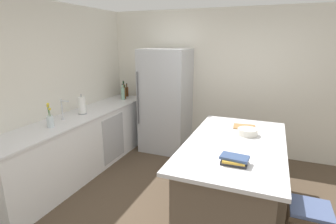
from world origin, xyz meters
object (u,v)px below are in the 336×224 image
(bar_stool, at_px, (309,219))
(flower_vase, at_px, (50,120))
(sink_faucet, at_px, (63,109))
(cookbook_stack, at_px, (234,160))
(refrigerator, at_px, (166,101))
(gin_bottle, at_px, (123,93))
(paper_towel_roll, at_px, (82,105))
(syrup_bottle, at_px, (127,91))
(mixing_bowl, at_px, (248,132))
(kitchen_island, at_px, (233,177))
(wine_bottle, at_px, (124,91))
(whiskey_bottle, at_px, (124,93))
(cutting_board, at_px, (244,127))

(bar_stool, distance_m, flower_vase, 3.14)
(sink_faucet, bearing_deg, cookbook_stack, -10.44)
(refrigerator, relative_size, gin_bottle, 6.24)
(refrigerator, xyz_separation_m, bar_stool, (2.24, -2.14, -0.42))
(paper_towel_roll, xyz_separation_m, syrup_bottle, (-0.03, 1.42, -0.03))
(gin_bottle, distance_m, mixing_bowl, 2.68)
(kitchen_island, relative_size, flower_vase, 6.01)
(mixing_bowl, bearing_deg, syrup_bottle, 151.43)
(kitchen_island, xyz_separation_m, wine_bottle, (-2.44, 1.59, 0.61))
(flower_vase, relative_size, whiskey_bottle, 1.11)
(bar_stool, xyz_separation_m, wine_bottle, (-3.19, 2.21, 0.54))
(gin_bottle, xyz_separation_m, cutting_board, (2.38, -0.80, -0.14))
(sink_faucet, xyz_separation_m, flower_vase, (0.09, -0.33, -0.06))
(bar_stool, relative_size, gin_bottle, 2.13)
(bar_stool, distance_m, sink_faucet, 3.27)
(bar_stool, relative_size, syrup_bottle, 2.44)
(kitchen_island, distance_m, bar_stool, 0.97)
(paper_towel_roll, distance_m, wine_bottle, 1.33)
(flower_vase, distance_m, gin_bottle, 1.82)
(sink_faucet, distance_m, syrup_bottle, 1.78)
(paper_towel_roll, bearing_deg, gin_bottle, 87.56)
(cutting_board, bearing_deg, cookbook_stack, -88.49)
(mixing_bowl, bearing_deg, paper_towel_roll, -178.94)
(wine_bottle, distance_m, gin_bottle, 0.22)
(refrigerator, height_order, paper_towel_roll, refrigerator)
(bar_stool, distance_m, cutting_board, 1.46)
(whiskey_bottle, distance_m, mixing_bowl, 2.74)
(cookbook_stack, bearing_deg, bar_stool, -5.40)
(cookbook_stack, bearing_deg, flower_vase, 176.96)
(refrigerator, distance_m, syrup_bottle, 0.95)
(paper_towel_roll, bearing_deg, cookbook_stack, -18.41)
(kitchen_island, relative_size, refrigerator, 1.04)
(bar_stool, bearing_deg, whiskey_bottle, 146.10)
(kitchen_island, bearing_deg, syrup_bottle, 145.18)
(refrigerator, height_order, bar_stool, refrigerator)
(refrigerator, distance_m, mixing_bowl, 2.01)
(paper_towel_roll, height_order, cutting_board, paper_towel_roll)
(kitchen_island, distance_m, mixing_bowl, 0.59)
(sink_faucet, xyz_separation_m, syrup_bottle, (0.01, 1.78, -0.05))
(refrigerator, bearing_deg, wine_bottle, 175.72)
(wine_bottle, relative_size, mixing_bowl, 1.37)
(whiskey_bottle, relative_size, gin_bottle, 0.97)
(mixing_bowl, xyz_separation_m, cutting_board, (-0.07, 0.29, -0.03))
(whiskey_bottle, xyz_separation_m, gin_bottle, (0.03, -0.08, 0.01))
(refrigerator, height_order, flower_vase, refrigerator)
(syrup_bottle, bearing_deg, bar_stool, -36.00)
(bar_stool, xyz_separation_m, syrup_bottle, (-3.17, 2.30, 0.51))
(kitchen_island, xyz_separation_m, sink_faucet, (-2.43, -0.09, 0.63))
(wine_bottle, distance_m, mixing_bowl, 2.85)
(kitchen_island, height_order, refrigerator, refrigerator)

